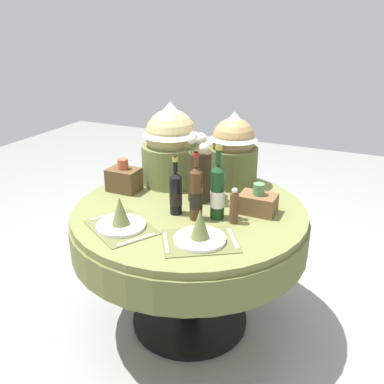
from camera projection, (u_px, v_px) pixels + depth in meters
name	position (u px, v px, depth m)	size (l,w,h in m)	color
ground	(190.00, 319.00, 2.54)	(8.00, 8.00, 0.00)	gray
dining_table	(190.00, 231.00, 2.31)	(1.28, 1.28, 0.75)	olive
place_setting_left	(121.00, 219.00, 2.02)	(0.42, 0.40, 0.16)	brown
place_setting_right	(200.00, 232.00, 1.90)	(0.43, 0.40, 0.16)	brown
flower_vase	(199.00, 172.00, 2.29)	(0.13, 0.20, 0.40)	#332819
wine_bottle_left	(218.00, 191.00, 2.09)	(0.07, 0.07, 0.39)	#143819
wine_bottle_centre	(176.00, 193.00, 2.14)	(0.07, 0.07, 0.31)	black
wine_bottle_right	(196.00, 193.00, 2.08)	(0.07, 0.07, 0.35)	#422814
pepper_mill	(234.00, 207.00, 2.05)	(0.04, 0.04, 0.19)	brown
gift_tub_back_left	(171.00, 142.00, 2.50)	(0.36, 0.36, 0.50)	olive
gift_tub_back_centre	(233.00, 147.00, 2.49)	(0.30, 0.30, 0.45)	#566033
woven_basket_side_left	(124.00, 179.00, 2.45)	(0.18, 0.13, 0.19)	brown
woven_basket_side_right	(258.00, 202.00, 2.18)	(0.19, 0.13, 0.16)	brown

